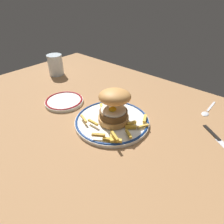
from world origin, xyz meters
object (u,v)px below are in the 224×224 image
Objects in this scene: knife at (219,139)px; dinner_plate at (112,121)px; spoon at (207,112)px; burger at (114,105)px; water_glass at (56,66)px; side_plate at (64,101)px.

dinner_plate is at bearing -153.79° from knife.
knife is 1.15× the size of spoon.
water_glass is (-51.96, 12.92, -2.99)cm from burger.
burger reaches higher than dinner_plate.
burger is 37.05cm from spoon.
burger is at bearing -13.97° from water_glass.
spoon is at bearing 122.03° from knife.
knife is at bearing -57.97° from spoon.
dinner_plate reaches higher than knife.
burger is at bearing 6.39° from side_plate.
burger is at bearing -127.59° from spoon.
dinner_plate is 1.70× the size of knife.
dinner_plate is at bearing -14.38° from water_glass.
knife is 15.94cm from spoon.
side_plate reaches higher than spoon.
spoon is at bearing 51.62° from dinner_plate.
knife is (55.31, 18.03, -0.57)cm from side_plate.
water_glass is 0.80× the size of spoon.
dinner_plate is 24.04cm from side_plate.
burger reaches higher than spoon.
dinner_plate is 6.92cm from burger.
water_glass is 0.69× the size of side_plate.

